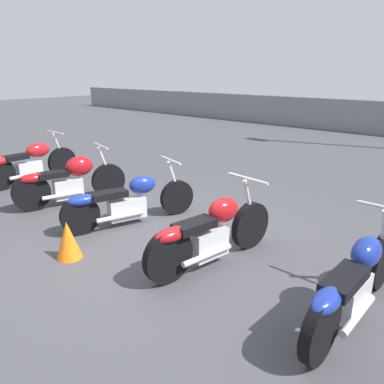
# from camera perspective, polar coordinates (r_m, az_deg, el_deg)

# --- Properties ---
(ground_plane) EXTENTS (60.00, 60.00, 0.00)m
(ground_plane) POSITION_cam_1_polar(r_m,az_deg,el_deg) (5.13, -3.87, -8.20)
(ground_plane) COLOR #424247
(motorcycle_slot_0) EXTENTS (0.62, 2.05, 1.02)m
(motorcycle_slot_0) POSITION_cam_1_polar(r_m,az_deg,el_deg) (8.50, -23.45, 4.03)
(motorcycle_slot_0) COLOR black
(motorcycle_slot_0) RESTS_ON ground_plane
(motorcycle_slot_1) EXTENTS (0.75, 1.96, 0.99)m
(motorcycle_slot_1) POSITION_cam_1_polar(r_m,az_deg,el_deg) (6.92, -18.14, 1.75)
(motorcycle_slot_1) COLOR black
(motorcycle_slot_1) RESTS_ON ground_plane
(motorcycle_slot_2) EXTENTS (0.85, 2.10, 0.94)m
(motorcycle_slot_2) POSITION_cam_1_polar(r_m,az_deg,el_deg) (5.77, -9.83, -1.36)
(motorcycle_slot_2) COLOR black
(motorcycle_slot_2) RESTS_ON ground_plane
(motorcycle_slot_3) EXTENTS (0.64, 1.98, 0.99)m
(motorcycle_slot_3) POSITION_cam_1_polar(r_m,az_deg,el_deg) (4.50, 2.85, -6.21)
(motorcycle_slot_3) COLOR black
(motorcycle_slot_3) RESTS_ON ground_plane
(motorcycle_slot_4) EXTENTS (0.57, 2.09, 0.97)m
(motorcycle_slot_4) POSITION_cam_1_polar(r_m,az_deg,el_deg) (3.83, 23.46, -12.71)
(motorcycle_slot_4) COLOR black
(motorcycle_slot_4) RESTS_ON ground_plane
(traffic_cone_near) EXTENTS (0.32, 0.32, 0.49)m
(traffic_cone_near) POSITION_cam_1_polar(r_m,az_deg,el_deg) (4.97, -18.38, -6.94)
(traffic_cone_near) COLOR orange
(traffic_cone_near) RESTS_ON ground_plane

